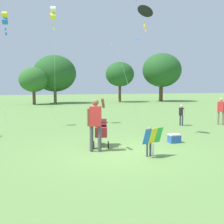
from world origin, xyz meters
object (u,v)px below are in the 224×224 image
(kite_orange_delta, at_px, (5,19))
(kite_adult_black, at_px, (145,12))
(person_couple_left, at_px, (181,113))
(cooler_box, at_px, (174,138))
(stroller, at_px, (101,130))
(child_with_butterfly_kite, at_px, (150,138))
(person_adult_flyer, at_px, (95,120))
(person_red_shirt, at_px, (221,109))
(kite_green_novelty, at_px, (53,14))

(kite_orange_delta, bearing_deg, kite_adult_black, -37.09)
(person_couple_left, height_order, cooler_box, person_couple_left)
(stroller, relative_size, kite_orange_delta, 0.19)
(child_with_butterfly_kite, bearing_deg, cooler_box, 41.17)
(person_adult_flyer, height_order, stroller, person_adult_flyer)
(kite_orange_delta, relative_size, person_red_shirt, 3.87)
(person_adult_flyer, height_order, person_couple_left, person_adult_flyer)
(stroller, bearing_deg, kite_adult_black, 28.87)
(kite_green_novelty, height_order, person_couple_left, kite_green_novelty)
(kite_orange_delta, distance_m, person_couple_left, 10.67)
(person_adult_flyer, height_order, cooler_box, person_adult_flyer)
(child_with_butterfly_kite, distance_m, person_couple_left, 7.21)
(person_couple_left, bearing_deg, kite_adult_black, -145.27)
(kite_green_novelty, bearing_deg, cooler_box, -56.85)
(kite_adult_black, distance_m, kite_green_novelty, 5.69)
(kite_adult_black, xyz_separation_m, kite_orange_delta, (-5.84, 4.41, 0.29))
(child_with_butterfly_kite, bearing_deg, person_adult_flyer, 141.66)
(person_couple_left, bearing_deg, person_adult_flyer, -144.38)
(person_adult_flyer, relative_size, person_couple_left, 1.60)
(stroller, distance_m, kite_green_novelty, 8.07)
(kite_green_novelty, distance_m, cooler_box, 9.40)
(child_with_butterfly_kite, relative_size, person_couple_left, 0.80)
(kite_green_novelty, distance_m, person_red_shirt, 10.79)
(child_with_butterfly_kite, height_order, cooler_box, child_with_butterfly_kite)
(child_with_butterfly_kite, height_order, person_red_shirt, person_red_shirt)
(stroller, distance_m, kite_adult_black, 5.44)
(kite_green_novelty, bearing_deg, person_couple_left, -17.77)
(child_with_butterfly_kite, distance_m, stroller, 2.20)
(kite_orange_delta, relative_size, cooler_box, 13.42)
(kite_orange_delta, xyz_separation_m, cooler_box, (6.44, -5.99, -5.47))
(kite_orange_delta, distance_m, person_red_shirt, 12.73)
(kite_orange_delta, height_order, cooler_box, kite_orange_delta)
(child_with_butterfly_kite, bearing_deg, kite_orange_delta, 121.17)
(kite_adult_black, relative_size, kite_green_novelty, 0.86)
(person_adult_flyer, xyz_separation_m, kite_orange_delta, (-3.12, 6.44, 4.56))
(person_adult_flyer, height_order, kite_adult_black, kite_adult_black)
(person_adult_flyer, bearing_deg, cooler_box, 7.57)
(kite_adult_black, bearing_deg, person_adult_flyer, -143.30)
(person_red_shirt, bearing_deg, kite_green_novelty, 164.30)
(kite_orange_delta, xyz_separation_m, person_red_shirt, (11.55, -2.46, -4.73))
(child_with_butterfly_kite, xyz_separation_m, kite_orange_delta, (-4.60, 7.60, 5.06))
(person_adult_flyer, distance_m, kite_orange_delta, 8.48)
(stroller, bearing_deg, kite_orange_delta, 121.74)
(kite_orange_delta, bearing_deg, child_with_butterfly_kite, -58.83)
(person_adult_flyer, xyz_separation_m, kite_adult_black, (2.71, 2.02, 4.27))
(child_with_butterfly_kite, relative_size, kite_orange_delta, 0.16)
(kite_adult_black, bearing_deg, child_with_butterfly_kite, -111.19)
(person_adult_flyer, xyz_separation_m, person_couple_left, (6.10, 4.37, -0.39))
(child_with_butterfly_kite, xyz_separation_m, stroller, (-1.08, 1.91, 0.02))
(kite_green_novelty, distance_m, person_couple_left, 8.94)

